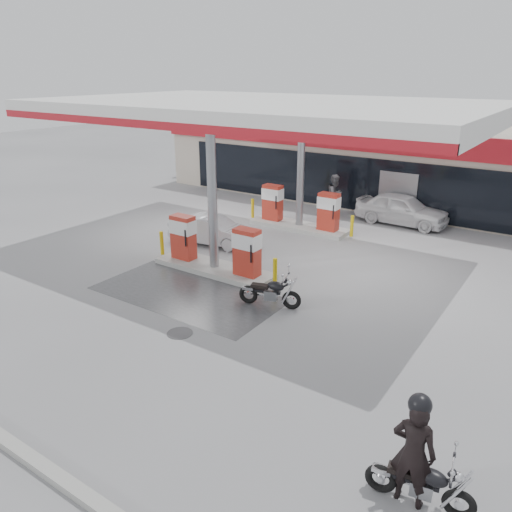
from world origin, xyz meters
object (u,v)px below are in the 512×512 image
at_px(main_motorcycle, 422,485).
at_px(hatchback_silver, 212,230).
at_px(parked_car_left, 206,170).
at_px(biker_main, 413,453).
at_px(sedan_white, 402,209).
at_px(attendant, 335,195).
at_px(pump_island_near, 214,252).
at_px(parked_motorcycle, 271,293).
at_px(pump_island_far, 299,213).

distance_m(main_motorcycle, hatchback_silver, 13.63).
bearing_deg(parked_car_left, biker_main, -123.72).
height_order(sedan_white, attendant, attendant).
bearing_deg(sedan_white, main_motorcycle, -158.29).
relative_size(pump_island_near, parked_car_left, 1.21).
relative_size(pump_island_near, parked_motorcycle, 2.75).
xyz_separation_m(pump_island_near, parked_motorcycle, (3.14, -1.25, -0.27)).
height_order(main_motorcycle, attendant, attendant).
height_order(biker_main, parked_car_left, biker_main).
bearing_deg(parked_motorcycle, attendant, 88.76).
height_order(pump_island_near, parked_car_left, pump_island_near).
xyz_separation_m(pump_island_far, attendant, (0.36, 2.80, 0.28)).
bearing_deg(attendant, biker_main, -141.49).
bearing_deg(attendant, sedan_white, -74.05).
xyz_separation_m(pump_island_near, main_motorcycle, (9.04, -6.00, -0.31)).
bearing_deg(parked_car_left, parked_motorcycle, -125.06).
height_order(pump_island_far, biker_main, biker_main).
relative_size(parked_motorcycle, sedan_white, 0.45).
relative_size(parked_motorcycle, hatchback_silver, 0.54).
relative_size(main_motorcycle, biker_main, 0.91).
relative_size(pump_island_near, hatchback_silver, 1.47).
xyz_separation_m(biker_main, attendant, (-8.49, 14.83, 0.02)).
distance_m(pump_island_near, hatchback_silver, 2.88).
distance_m(biker_main, hatchback_silver, 13.51).
relative_size(parked_motorcycle, attendant, 0.94).
height_order(pump_island_far, attendant, attendant).
xyz_separation_m(attendant, parked_car_left, (-10.36, 2.89, -0.37)).
height_order(parked_motorcycle, attendant, attendant).
xyz_separation_m(pump_island_near, attendant, (0.36, 8.80, 0.28)).
xyz_separation_m(sedan_white, hatchback_silver, (-5.36, -7.00, -0.13)).
distance_m(pump_island_far, attendant, 2.84).
relative_size(main_motorcycle, parked_car_left, 0.41).
relative_size(pump_island_far, biker_main, 2.65).
relative_size(pump_island_far, parked_car_left, 1.21).
bearing_deg(parked_motorcycle, sedan_white, 71.28).
height_order(attendant, parked_car_left, attendant).
height_order(biker_main, attendant, attendant).
xyz_separation_m(pump_island_near, pump_island_far, (0.00, 6.00, 0.00)).
height_order(pump_island_near, main_motorcycle, pump_island_near).
bearing_deg(biker_main, sedan_white, -72.59).
relative_size(pump_island_near, sedan_white, 1.24).
distance_m(biker_main, parked_car_left, 25.88).
bearing_deg(pump_island_near, sedan_white, 69.14).
bearing_deg(sedan_white, pump_island_near, 160.85).
bearing_deg(pump_island_far, main_motorcycle, -53.01).
xyz_separation_m(biker_main, sedan_white, (-5.35, 15.23, -0.26)).
distance_m(pump_island_near, attendant, 8.81).
relative_size(pump_island_near, main_motorcycle, 2.93).
xyz_separation_m(parked_motorcycle, parked_car_left, (-13.14, 12.95, 0.18)).
distance_m(biker_main, sedan_white, 16.14).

